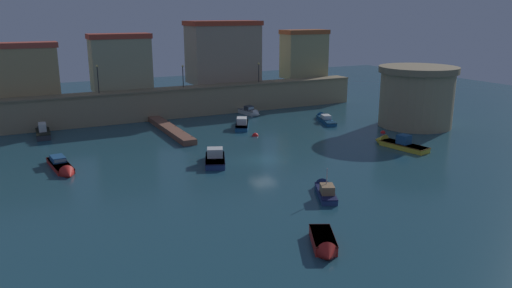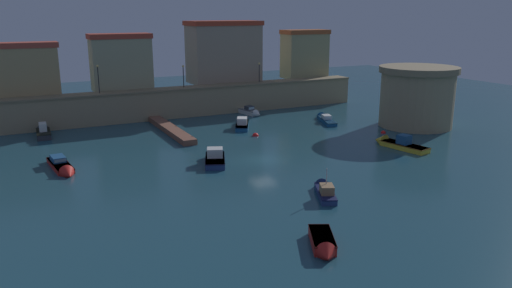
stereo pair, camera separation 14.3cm
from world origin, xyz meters
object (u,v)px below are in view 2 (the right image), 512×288
moored_boat_1 (396,143)px  moored_boat_3 (63,167)px  moored_boat_0 (323,244)px  moored_boat_2 (251,112)px  moored_boat_4 (325,118)px  moored_boat_6 (324,189)px  quay_lamp_0 (98,75)px  quay_lamp_2 (259,69)px  mooring_buoy_0 (255,136)px  quay_lamp_1 (183,72)px  fortress_tower (417,96)px  moored_boat_5 (215,156)px  moored_boat_7 (242,123)px  mooring_buoy_1 (383,133)px  moored_boat_8 (43,131)px

moored_boat_1 → moored_boat_3: bearing=66.7°
moored_boat_0 → moored_boat_2: 43.83m
moored_boat_0 → moored_boat_2: bearing=-174.0°
moored_boat_4 → moored_boat_6: bearing=164.9°
moored_boat_3 → quay_lamp_0: bearing=154.1°
moored_boat_4 → moored_boat_1: bearing=-164.0°
quay_lamp_2 → mooring_buoy_0: (-8.53, -15.68, -6.25)m
quay_lamp_1 → fortress_tower: bearing=-38.8°
mooring_buoy_0 → moored_boat_1: bearing=-44.9°
moored_boat_1 → moored_boat_0: bearing=118.2°
mooring_buoy_0 → fortress_tower: bearing=-12.1°
quay_lamp_1 → moored_boat_6: size_ratio=0.58×
moored_boat_5 → moored_boat_7: size_ratio=0.91×
moored_boat_0 → moored_boat_3: 28.27m
moored_boat_1 → mooring_buoy_0: 16.71m
mooring_buoy_1 → moored_boat_3: bearing=177.1°
moored_boat_2 → moored_boat_8: (-28.53, 0.06, 0.06)m
moored_boat_3 → moored_boat_2: bearing=114.0°
moored_boat_1 → moored_boat_3: size_ratio=1.01×
moored_boat_8 → moored_boat_0: bearing=-159.8°
fortress_tower → moored_boat_3: fortress_tower is taller
fortress_tower → mooring_buoy_1: 7.71m
quay_lamp_0 → quay_lamp_1: size_ratio=1.18×
moored_boat_5 → moored_boat_3: bearing=98.1°
moored_boat_2 → moored_boat_3: 32.30m
quay_lamp_0 → mooring_buoy_1: bearing=-35.2°
fortress_tower → moored_boat_2: 23.50m
quay_lamp_0 → moored_boat_6: bearing=-72.2°
fortress_tower → moored_boat_1: fortress_tower is taller
quay_lamp_2 → moored_boat_7: 13.69m
moored_boat_5 → moored_boat_8: (-14.80, 19.70, 0.06)m
quay_lamp_0 → moored_boat_1: quay_lamp_0 is taller
mooring_buoy_1 → mooring_buoy_0: bearing=158.5°
moored_boat_3 → quay_lamp_1: bearing=130.1°
moored_boat_3 → quay_lamp_2: bearing=116.3°
quay_lamp_1 → moored_boat_0: 45.57m
moored_boat_4 → moored_boat_8: size_ratio=1.26×
mooring_buoy_0 → quay_lamp_2: bearing=61.4°
quay_lamp_0 → moored_boat_2: size_ratio=0.78×
moored_boat_0 → moored_boat_6: (5.85, 8.51, 0.00)m
moored_boat_2 → moored_boat_4: 11.18m
quay_lamp_1 → moored_boat_7: bearing=-64.4°
moored_boat_8 → mooring_buoy_0: 26.21m
quay_lamp_0 → moored_boat_0: (5.81, -44.77, -6.32)m
quay_lamp_0 → mooring_buoy_0: size_ratio=4.88×
moored_boat_2 → moored_boat_4: (7.41, -8.37, -0.12)m
moored_boat_4 → moored_boat_6: 29.42m
fortress_tower → quay_lamp_1: 32.43m
mooring_buoy_1 → moored_boat_7: bearing=140.0°
moored_boat_3 → moored_boat_8: size_ratio=1.21×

